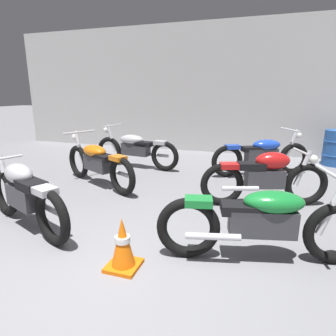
{
  "coord_description": "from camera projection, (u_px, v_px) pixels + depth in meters",
  "views": [
    {
      "loc": [
        1.38,
        -1.93,
        1.71
      ],
      "look_at": [
        0.0,
        2.27,
        0.55
      ],
      "focal_mm": 30.77,
      "sensor_mm": 36.0,
      "label": 1
    }
  ],
  "objects": [
    {
      "name": "ground_plane",
      "position": [
        90.0,
        286.0,
        2.62
      ],
      "size": [
        60.0,
        60.0,
        0.0
      ],
      "primitive_type": "plane",
      "color": "gray"
    },
    {
      "name": "back_wall",
      "position": [
        215.0,
        89.0,
        8.2
      ],
      "size": [
        12.91,
        0.24,
        3.6
      ],
      "primitive_type": "cube",
      "color": "#BCBAB7",
      "rests_on": "ground"
    },
    {
      "name": "motorcycle_left_row_0",
      "position": [
        25.0,
        194.0,
        3.66
      ],
      "size": [
        1.87,
        0.83,
        0.88
      ],
      "color": "black",
      "rests_on": "ground"
    },
    {
      "name": "motorcycle_left_row_1",
      "position": [
        98.0,
        162.0,
        5.37
      ],
      "size": [
        1.99,
        1.12,
        0.97
      ],
      "color": "black",
      "rests_on": "ground"
    },
    {
      "name": "motorcycle_left_row_2",
      "position": [
        135.0,
        148.0,
        6.69
      ],
      "size": [
        2.17,
        0.68,
        0.97
      ],
      "color": "black",
      "rests_on": "ground"
    },
    {
      "name": "motorcycle_right_row_0",
      "position": [
        263.0,
        220.0,
        2.93
      ],
      "size": [
        2.14,
        0.82,
        0.97
      ],
      "color": "black",
      "rests_on": "ground"
    },
    {
      "name": "motorcycle_right_row_1",
      "position": [
        265.0,
        177.0,
        4.41
      ],
      "size": [
        1.9,
        0.76,
        0.88
      ],
      "color": "black",
      "rests_on": "ground"
    },
    {
      "name": "motorcycle_right_row_2",
      "position": [
        262.0,
        154.0,
        6.04
      ],
      "size": [
        1.97,
        1.16,
        0.97
      ],
      "color": "black",
      "rests_on": "ground"
    },
    {
      "name": "oil_drum",
      "position": [
        336.0,
        148.0,
        6.89
      ],
      "size": [
        0.59,
        0.59,
        0.85
      ],
      "color": "#23519E",
      "rests_on": "ground"
    },
    {
      "name": "traffic_cone",
      "position": [
        123.0,
        244.0,
        2.84
      ],
      "size": [
        0.32,
        0.32,
        0.54
      ],
      "color": "orange",
      "rests_on": "ground"
    }
  ]
}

